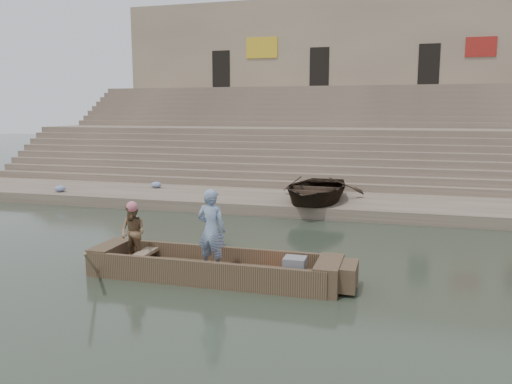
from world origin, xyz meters
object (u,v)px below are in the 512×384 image
at_px(rowing_man, 133,233).
at_px(television, 294,267).
at_px(main_rowboat, 213,273).
at_px(standing_man, 212,230).
at_px(beached_rowboat, 315,189).

xyz_separation_m(rowing_man, television, (3.82, -0.08, -0.47)).
bearing_deg(television, main_rowboat, 180.00).
height_order(main_rowboat, standing_man, standing_man).
bearing_deg(standing_man, beached_rowboat, -90.16).
relative_size(standing_man, television, 3.93).
bearing_deg(beached_rowboat, standing_man, -93.75).
distance_m(standing_man, television, 1.94).
bearing_deg(standing_man, main_rowboat, -75.98).
relative_size(rowing_man, television, 2.90).
height_order(main_rowboat, television, television).
bearing_deg(television, rowing_man, 178.79).
height_order(main_rowboat, rowing_man, rowing_man).
bearing_deg(main_rowboat, beached_rowboat, 82.99).
distance_m(main_rowboat, television, 1.85).
relative_size(rowing_man, beached_rowboat, 0.30).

